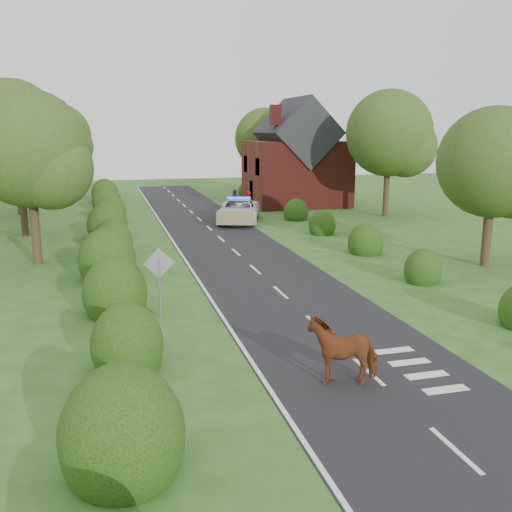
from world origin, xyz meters
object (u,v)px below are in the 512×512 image
object	(u,v)px
road_sign	(159,273)
pedestrian_red	(248,203)
cow	(342,354)
police_van	(239,211)
pedestrian_purple	(234,199)

from	to	relation	value
road_sign	pedestrian_red	size ratio (longest dim) A/B	1.37
cow	police_van	bearing A→B (deg)	-176.51
road_sign	cow	distance (m)	7.51
pedestrian_red	road_sign	bearing A→B (deg)	61.10
road_sign	police_van	xyz separation A→B (m)	(7.50, 19.97, -0.82)
police_van	road_sign	bearing A→B (deg)	-92.56
cow	pedestrian_purple	size ratio (longest dim) A/B	1.24
road_sign	pedestrian_purple	size ratio (longest dim) A/B	1.52
cow	police_van	world-z (taller)	police_van
police_van	pedestrian_purple	xyz separation A→B (m)	(1.22, 6.66, 0.00)
pedestrian_purple	pedestrian_red	bearing A→B (deg)	132.56
pedestrian_red	cow	bearing A→B (deg)	72.83
road_sign	pedestrian_purple	bearing A→B (deg)	71.87
road_sign	pedestrian_red	distance (m)	25.00
police_van	pedestrian_purple	size ratio (longest dim) A/B	3.93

